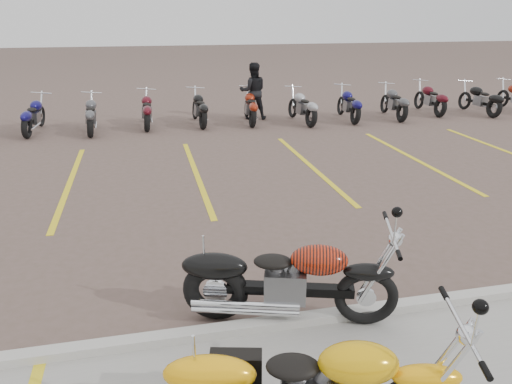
# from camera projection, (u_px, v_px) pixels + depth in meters

# --- Properties ---
(ground) EXTENTS (100.00, 100.00, 0.00)m
(ground) POSITION_uv_depth(u_px,v_px,m) (227.00, 253.00, 7.52)
(ground) COLOR brown
(ground) RESTS_ON ground
(curb) EXTENTS (60.00, 0.18, 0.12)m
(curb) POSITION_uv_depth(u_px,v_px,m) (256.00, 326.00, 5.66)
(curb) COLOR #ADAAA3
(curb) RESTS_ON ground
(parking_stripes) EXTENTS (38.00, 5.50, 0.01)m
(parking_stripes) POSITION_uv_depth(u_px,v_px,m) (196.00, 174.00, 11.18)
(parking_stripes) COLOR yellow
(parking_stripes) RESTS_ON ground
(flame_cruiser) EXTENTS (2.40, 0.89, 1.02)m
(flame_cruiser) POSITION_uv_depth(u_px,v_px,m) (284.00, 283.00, 5.70)
(flame_cruiser) COLOR black
(flame_cruiser) RESTS_ON ground
(person_b) EXTENTS (0.98, 0.81, 1.87)m
(person_b) POSITION_uv_depth(u_px,v_px,m) (253.00, 91.00, 16.63)
(person_b) COLOR black
(person_b) RESTS_ON ground
(bg_bike_row) EXTENTS (22.11, 2.01, 1.10)m
(bg_bike_row) POSITION_uv_depth(u_px,v_px,m) (225.00, 108.00, 15.91)
(bg_bike_row) COLOR black
(bg_bike_row) RESTS_ON ground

